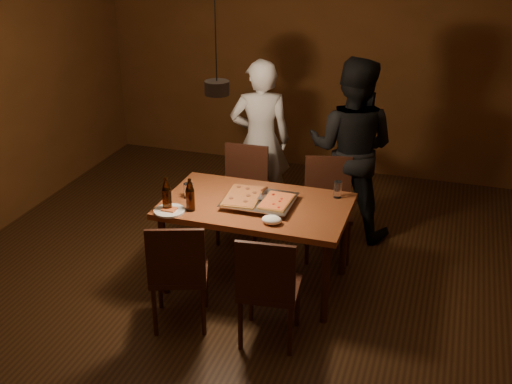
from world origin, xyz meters
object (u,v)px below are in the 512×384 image
(beer_bottle_b, at_px, (190,195))
(diner_dark, at_px, (351,149))
(beer_bottle_a, at_px, (167,194))
(plate_slice, at_px, (169,211))
(diner_white, at_px, (260,141))
(chair_near_left, at_px, (178,266))
(chair_far_left, at_px, (244,184))
(dining_table, at_px, (256,211))
(pizza_tray, at_px, (259,202))
(pendant_lamp, at_px, (217,86))
(chair_far_right, at_px, (328,198))
(chair_near_right, at_px, (268,281))

(beer_bottle_b, relative_size, diner_dark, 0.15)
(beer_bottle_b, bearing_deg, diner_dark, 55.22)
(beer_bottle_a, xyz_separation_m, plate_slice, (0.02, -0.02, -0.13))
(diner_white, bearing_deg, chair_near_left, 69.91)
(chair_far_left, relative_size, plate_slice, 1.96)
(dining_table, bearing_deg, chair_far_left, 115.52)
(pizza_tray, distance_m, pendant_lamp, 1.04)
(chair_far_right, distance_m, chair_near_right, 1.51)
(chair_near_left, relative_size, pendant_lamp, 0.49)
(beer_bottle_b, distance_m, diner_white, 1.54)
(pizza_tray, bearing_deg, dining_table, 150.38)
(dining_table, relative_size, diner_white, 0.92)
(chair_near_left, xyz_separation_m, pendant_lamp, (0.14, 0.52, 1.22))
(diner_dark, bearing_deg, beer_bottle_b, 59.58)
(dining_table, bearing_deg, diner_dark, 64.52)
(chair_near_left, bearing_deg, chair_far_left, 71.54)
(diner_dark, distance_m, pendant_lamp, 1.85)
(dining_table, distance_m, chair_near_right, 0.85)
(chair_near_left, bearing_deg, diner_white, 70.71)
(plate_slice, xyz_separation_m, diner_dark, (1.16, 1.53, 0.11))
(chair_far_right, bearing_deg, beer_bottle_a, 30.56)
(chair_far_right, bearing_deg, diner_white, -47.20)
(dining_table, bearing_deg, beer_bottle_a, -151.78)
(chair_far_right, height_order, pizza_tray, chair_far_right)
(chair_far_left, relative_size, beer_bottle_a, 1.74)
(diner_white, bearing_deg, pendant_lamp, 75.20)
(chair_near_left, bearing_deg, pizza_tray, 43.63)
(beer_bottle_a, bearing_deg, chair_far_left, 77.77)
(pizza_tray, relative_size, diner_white, 0.34)
(chair_near_left, bearing_deg, plate_slice, 101.26)
(chair_near_right, relative_size, diner_dark, 0.28)
(chair_near_left, distance_m, diner_dark, 2.17)
(chair_near_right, relative_size, plate_slice, 1.96)
(chair_far_right, bearing_deg, beer_bottle_b, 34.18)
(beer_bottle_a, bearing_deg, chair_near_left, -58.05)
(plate_slice, bearing_deg, pendant_lamp, 15.47)
(beer_bottle_b, xyz_separation_m, pendant_lamp, (0.24, 0.03, 0.88))
(chair_near_right, xyz_separation_m, plate_slice, (-0.93, 0.41, 0.22))
(dining_table, height_order, pendant_lamp, pendant_lamp)
(pizza_tray, height_order, beer_bottle_a, beer_bottle_a)
(chair_far_left, relative_size, pizza_tray, 0.88)
(chair_far_left, xyz_separation_m, chair_far_right, (0.82, -0.06, 0.00))
(chair_far_left, distance_m, chair_far_right, 0.82)
(chair_far_right, height_order, diner_dark, diner_dark)
(chair_far_left, xyz_separation_m, diner_white, (0.02, 0.46, 0.28))
(diner_white, bearing_deg, plate_slice, 61.20)
(chair_far_right, distance_m, plate_slice, 1.53)
(chair_far_left, bearing_deg, beer_bottle_b, 83.73)
(chair_near_right, distance_m, plate_slice, 1.04)
(chair_far_right, bearing_deg, chair_near_right, 71.27)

